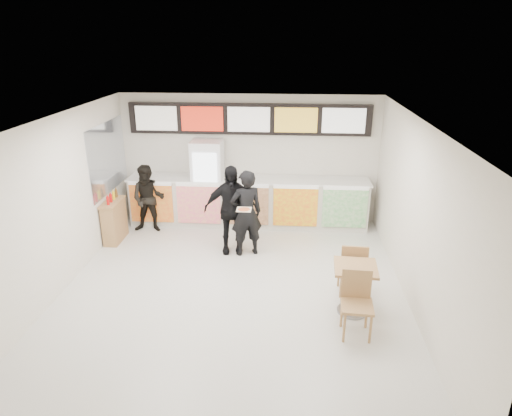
# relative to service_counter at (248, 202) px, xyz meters

# --- Properties ---
(floor) EXTENTS (7.00, 7.00, 0.00)m
(floor) POSITION_rel_service_counter_xyz_m (-0.00, -3.09, -0.57)
(floor) COLOR beige
(floor) RESTS_ON ground
(ceiling) EXTENTS (7.00, 7.00, 0.00)m
(ceiling) POSITION_rel_service_counter_xyz_m (-0.00, -3.09, 2.43)
(ceiling) COLOR white
(ceiling) RESTS_ON wall_back
(wall_back) EXTENTS (6.00, 0.00, 6.00)m
(wall_back) POSITION_rel_service_counter_xyz_m (-0.00, 0.41, 0.93)
(wall_back) COLOR silver
(wall_back) RESTS_ON floor
(wall_left) EXTENTS (0.00, 7.00, 7.00)m
(wall_left) POSITION_rel_service_counter_xyz_m (-3.00, -3.09, 0.93)
(wall_left) COLOR silver
(wall_left) RESTS_ON floor
(wall_right) EXTENTS (0.00, 7.00, 7.00)m
(wall_right) POSITION_rel_service_counter_xyz_m (3.00, -3.09, 0.93)
(wall_right) COLOR silver
(wall_right) RESTS_ON floor
(service_counter) EXTENTS (5.56, 0.77, 1.14)m
(service_counter) POSITION_rel_service_counter_xyz_m (0.00, 0.00, 0.00)
(service_counter) COLOR silver
(service_counter) RESTS_ON floor
(menu_board) EXTENTS (5.50, 0.14, 0.70)m
(menu_board) POSITION_rel_service_counter_xyz_m (0.00, 0.32, 1.88)
(menu_board) COLOR black
(menu_board) RESTS_ON wall_back
(drinks_fridge) EXTENTS (0.70, 0.67, 2.00)m
(drinks_fridge) POSITION_rel_service_counter_xyz_m (-0.93, 0.02, 0.43)
(drinks_fridge) COLOR white
(drinks_fridge) RESTS_ON floor
(mirror_panel) EXTENTS (0.01, 2.00, 1.50)m
(mirror_panel) POSITION_rel_service_counter_xyz_m (-2.99, -0.64, 1.18)
(mirror_panel) COLOR #B2B7BF
(mirror_panel) RESTS_ON wall_left
(customer_main) EXTENTS (0.76, 0.64, 1.79)m
(customer_main) POSITION_rel_service_counter_xyz_m (0.10, -1.55, 0.32)
(customer_main) COLOR black
(customer_main) RESTS_ON floor
(customer_left) EXTENTS (0.78, 0.61, 1.56)m
(customer_left) POSITION_rel_service_counter_xyz_m (-2.21, -0.54, 0.21)
(customer_left) COLOR black
(customer_left) RESTS_ON floor
(customer_mid) EXTENTS (1.13, 0.59, 1.85)m
(customer_mid) POSITION_rel_service_counter_xyz_m (-0.22, -1.45, 0.35)
(customer_mid) COLOR black
(customer_mid) RESTS_ON floor
(pizza_slice) EXTENTS (0.36, 0.36, 0.02)m
(pizza_slice) POSITION_rel_service_counter_xyz_m (0.10, -2.00, 0.58)
(pizza_slice) COLOR beige
(pizza_slice) RESTS_ON customer_main
(cafe_table) EXTENTS (0.71, 1.72, 0.99)m
(cafe_table) POSITION_rel_service_counter_xyz_m (2.02, -3.53, 0.01)
(cafe_table) COLOR tan
(cafe_table) RESTS_ON floor
(condiment_ledge) EXTENTS (0.33, 0.81, 1.08)m
(condiment_ledge) POSITION_rel_service_counter_xyz_m (-2.82, -1.10, -0.11)
(condiment_ledge) COLOR tan
(condiment_ledge) RESTS_ON floor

